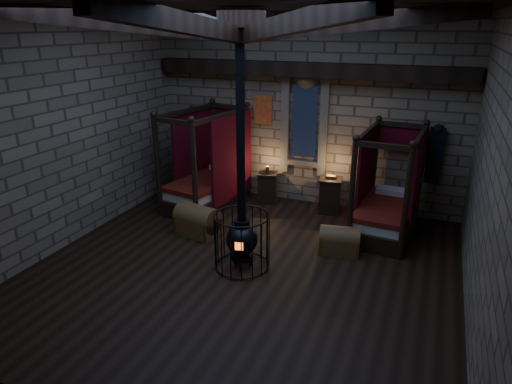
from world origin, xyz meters
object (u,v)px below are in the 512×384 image
at_px(trunk_right, 339,241).
at_px(stove, 242,236).
at_px(bed_right, 386,208).
at_px(trunk_left, 198,221).
at_px(bed_left, 208,182).

bearing_deg(trunk_right, stove, -151.29).
relative_size(bed_right, trunk_right, 2.65).
height_order(bed_right, trunk_right, bed_right).
distance_m(bed_right, trunk_left, 3.77).
xyz_separation_m(bed_left, trunk_left, (0.54, -1.51, -0.26)).
xyz_separation_m(bed_left, stove, (1.89, -2.39, 0.06)).
relative_size(trunk_left, trunk_right, 1.20).
height_order(bed_right, stove, stove).
xyz_separation_m(bed_right, trunk_right, (-0.66, -1.22, -0.28)).
bearing_deg(trunk_left, stove, -21.14).
relative_size(trunk_left, stove, 0.23).
bearing_deg(trunk_left, trunk_right, 17.48).
height_order(bed_left, stove, stove).
relative_size(bed_right, stove, 0.51).
xyz_separation_m(bed_left, bed_right, (3.99, -0.02, -0.03)).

